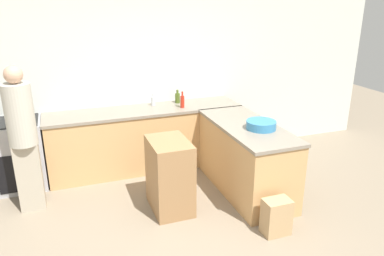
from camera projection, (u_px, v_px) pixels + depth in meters
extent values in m
plane|color=gray|center=(194.00, 248.00, 3.83)|extent=(14.00, 14.00, 0.00)
cube|color=silver|center=(138.00, 74.00, 5.50)|extent=(8.00, 0.06, 2.70)
cube|color=tan|center=(146.00, 140.00, 5.50)|extent=(2.76, 0.61, 0.87)
cube|color=gray|center=(145.00, 110.00, 5.35)|extent=(2.79, 0.64, 0.04)
cube|color=tan|center=(245.00, 159.00, 4.85)|extent=(0.66, 1.63, 0.87)
cube|color=gray|center=(247.00, 126.00, 4.70)|extent=(0.69, 1.66, 0.04)
cube|color=#ADADB2|center=(20.00, 154.00, 4.95)|extent=(0.62, 0.61, 0.91)
cube|color=black|center=(20.00, 174.00, 4.72)|extent=(0.52, 0.01, 0.51)
cube|color=black|center=(14.00, 121.00, 4.79)|extent=(0.57, 0.56, 0.01)
cube|color=#997047|center=(170.00, 176.00, 4.40)|extent=(0.44, 0.63, 0.87)
cylinder|color=teal|center=(261.00, 125.00, 4.53)|extent=(0.36, 0.36, 0.10)
cylinder|color=silver|center=(153.00, 101.00, 5.50)|extent=(0.06, 0.06, 0.13)
cylinder|color=silver|center=(153.00, 95.00, 5.46)|extent=(0.03, 0.03, 0.05)
cylinder|color=#475B1E|center=(178.00, 98.00, 5.63)|extent=(0.07, 0.07, 0.14)
cylinder|color=#475B1E|center=(177.00, 92.00, 5.60)|extent=(0.03, 0.03, 0.06)
cylinder|color=red|center=(182.00, 102.00, 5.39)|extent=(0.06, 0.06, 0.17)
cylinder|color=red|center=(182.00, 94.00, 5.35)|extent=(0.03, 0.03, 0.07)
cube|color=#ADA38E|center=(30.00, 177.00, 4.41)|extent=(0.28, 0.17, 0.83)
cylinder|color=#B7B2A3|center=(20.00, 115.00, 4.15)|extent=(0.31, 0.31, 0.70)
sphere|color=tan|center=(13.00, 75.00, 4.00)|extent=(0.20, 0.20, 0.20)
cube|color=tan|center=(276.00, 217.00, 4.00)|extent=(0.29, 0.20, 0.40)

